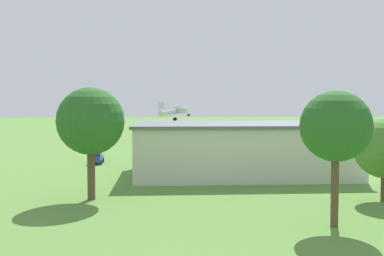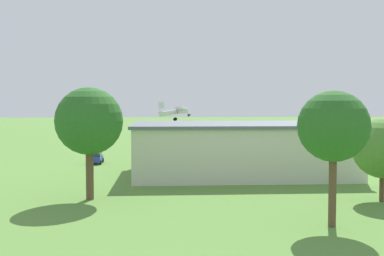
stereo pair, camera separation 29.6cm
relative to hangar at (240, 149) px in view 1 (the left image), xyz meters
name	(u,v)px [view 1 (the left image)]	position (x,y,z in m)	size (l,w,h in m)	color
ground_plane	(207,147)	(0.61, -36.32, -3.15)	(400.00, 400.00, 0.00)	#568438
hangar	(240,149)	(0.00, 0.00, 0.00)	(26.05, 16.24, 6.27)	beige
biplane	(175,112)	(7.10, -32.75, 3.96)	(6.56, 8.29, 3.73)	silver
car_red	(300,155)	(-11.38, -12.70, -2.29)	(2.09, 4.12, 1.66)	red
car_yellow	(145,157)	(12.14, -11.75, -2.30)	(2.24, 4.64, 1.62)	gold
car_blue	(96,158)	(19.08, -11.20, -2.33)	(1.91, 3.93, 1.56)	#23389E
person_watching_takeoff	(148,155)	(11.71, -15.08, -2.34)	(0.38, 0.38, 1.63)	#33723F
person_beside_truck	(275,152)	(-8.82, -17.94, -2.33)	(0.43, 0.43, 1.64)	navy
person_at_fence_line	(143,152)	(12.65, -18.44, -2.35)	(0.40, 0.40, 1.60)	#72338C
tree_near_perimeter_road	(384,148)	(-9.96, 16.62, 1.57)	(5.28, 5.28, 7.37)	brown
tree_by_windsock	(336,127)	(-2.51, 24.60, 3.89)	(4.99, 4.99, 9.58)	brown
tree_at_field_edge	(91,122)	(15.98, 14.19, 3.91)	(6.06, 6.06, 10.13)	brown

